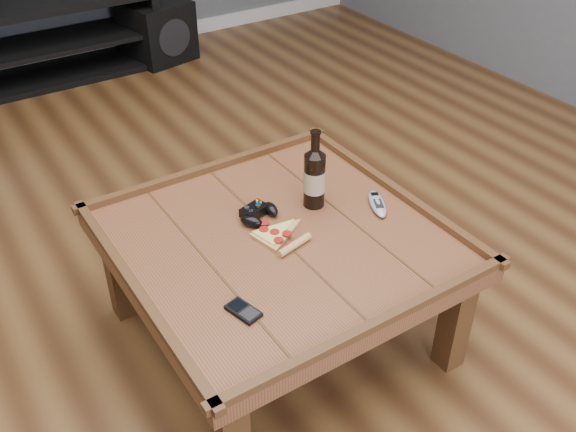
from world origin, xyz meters
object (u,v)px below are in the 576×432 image
media_console (47,41)px  remote_control (377,204)px  coffee_table (279,251)px  smartphone (243,311)px  subwoofer (157,31)px  pizza_slice (278,236)px  beer_bottle (314,176)px  game_controller (258,213)px

media_console → remote_control: (0.37, -2.79, 0.22)m
coffee_table → remote_control: coffee_table is taller
smartphone → remote_control: remote_control is taller
subwoofer → pizza_slice: bearing=-116.9°
beer_bottle → remote_control: 0.24m
smartphone → media_console: bearing=70.4°
beer_bottle → subwoofer: beer_bottle is taller
coffee_table → game_controller: game_controller is taller
subwoofer → beer_bottle: bearing=-113.1°
coffee_table → smartphone: coffee_table is taller
remote_control → beer_bottle: bearing=170.0°
game_controller → smartphone: 0.45m
media_console → smartphone: (-0.27, -2.99, 0.21)m
beer_bottle → pizza_slice: size_ratio=1.07×
game_controller → pizza_slice: game_controller is taller
media_console → beer_bottle: 2.69m
media_console → pizza_slice: bearing=-90.1°
pizza_slice → subwoofer: size_ratio=0.57×
coffee_table → beer_bottle: (0.20, 0.09, 0.17)m
media_console → remote_control: size_ratio=8.34×
smartphone → game_controller: bearing=39.4°
smartphone → remote_control: 0.67m
game_controller → subwoofer: 2.68m
media_console → pizza_slice: media_console is taller
beer_bottle → game_controller: (-0.20, 0.03, -0.09)m
pizza_slice → smartphone: size_ratio=2.36×
remote_control → game_controller: bearing=-177.1°
coffee_table → smartphone: (-0.27, -0.24, 0.07)m
beer_bottle → smartphone: size_ratio=2.53×
pizza_slice → subwoofer: (0.73, 2.69, -0.26)m
coffee_table → beer_bottle: beer_bottle is taller
remote_control → coffee_table: bearing=-159.7°
smartphone → beer_bottle: bearing=20.7°
game_controller → pizza_slice: 0.13m
pizza_slice → remote_control: size_ratio=1.58×
media_console → subwoofer: media_console is taller
game_controller → pizza_slice: size_ratio=0.58×
smartphone → pizza_slice: bearing=27.7°
game_controller → smartphone: (-0.27, -0.36, -0.01)m
coffee_table → smartphone: 0.37m
beer_bottle → remote_control: size_ratio=1.69×
media_console → smartphone: size_ratio=12.48×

